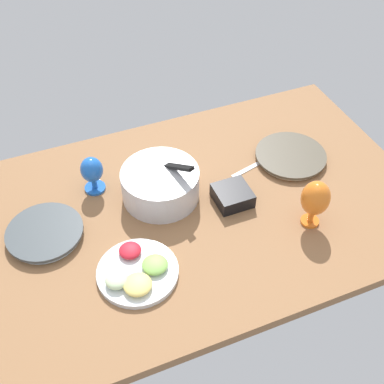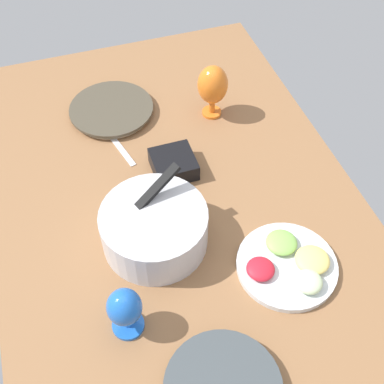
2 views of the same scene
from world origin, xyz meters
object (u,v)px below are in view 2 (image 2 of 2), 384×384
Objects in this scene: dinner_plate_right at (112,110)px; square_bowl_black at (173,163)px; hurricane_glass_blue at (125,309)px; mixing_bowl at (154,227)px; hurricane_glass_orange at (213,86)px; fruit_platter at (289,264)px.

square_bowl_black reaches higher than dinner_plate_right.
hurricane_glass_blue reaches higher than dinner_plate_right.
dinner_plate_right is 1.90× the size of hurricane_glass_blue.
mixing_bowl is 25.22cm from hurricane_glass_blue.
hurricane_glass_orange is at bearing -34.22° from hurricane_glass_blue.
mixing_bowl is at bearing 144.10° from hurricane_glass_orange.
fruit_platter is at bearing -86.45° from hurricane_glass_blue.
square_bowl_black is at bearing -158.76° from dinner_plate_right.
fruit_platter is at bearing -121.78° from mixing_bowl.
mixing_bowl is 54.45cm from hurricane_glass_orange.
hurricane_glass_blue is at bearing 170.52° from dinner_plate_right.
dinner_plate_right is at bearing 71.42° from hurricane_glass_orange.
mixing_bowl reaches higher than hurricane_glass_blue.
dinner_plate_right is at bearing -9.48° from hurricane_glass_blue.
fruit_platter reaches higher than dinner_plate_right.
mixing_bowl is 36.22cm from fruit_platter.
hurricane_glass_blue is 1.17× the size of square_bowl_black.
hurricane_glass_blue reaches higher than square_bowl_black.
hurricane_glass_blue reaches higher than fruit_platter.
dinner_plate_right is 79.63cm from fruit_platter.
mixing_bowl reaches higher than dinner_plate_right.
fruit_platter is at bearing 178.87° from hurricane_glass_orange.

